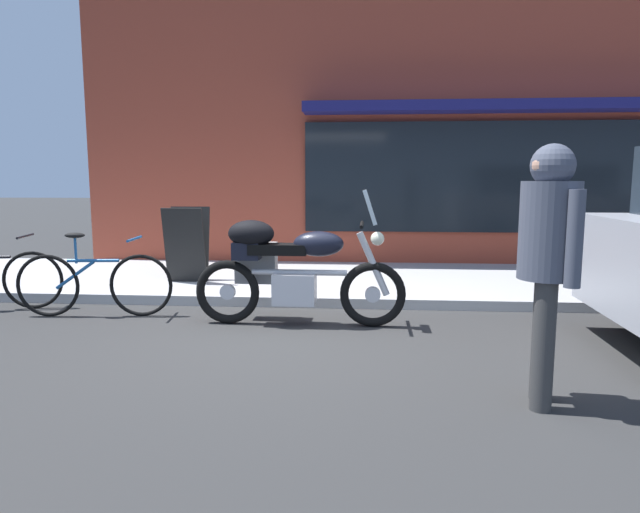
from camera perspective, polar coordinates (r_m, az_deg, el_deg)
ground_plane at (r=5.59m, az=-3.53°, el=-7.81°), size 80.00×80.00×0.00m
touring_motorcycle at (r=5.80m, az=-3.34°, el=-1.03°), size 2.20×0.68×1.42m
parked_bicycle at (r=6.64m, az=-22.19°, el=-2.52°), size 1.72×0.48×0.94m
pedestrian_walking at (r=3.92m, az=22.37°, el=1.17°), size 0.49×0.53×1.74m
sandwich_board_sign at (r=7.82m, az=-13.49°, el=1.22°), size 0.55×0.43×1.02m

